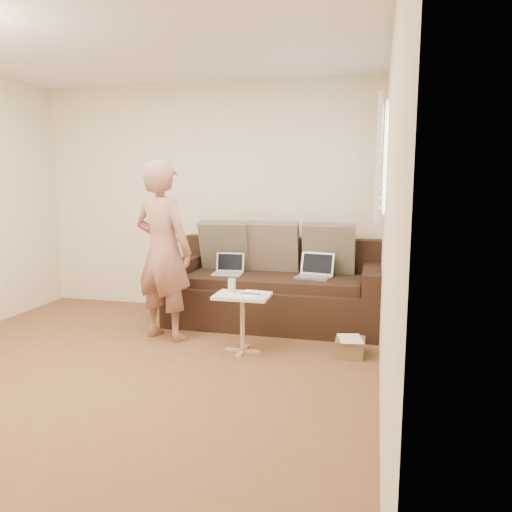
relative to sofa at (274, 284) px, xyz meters
name	(u,v)px	position (x,y,z in m)	size (l,w,h in m)	color
floor	(112,379)	(-0.90, -1.77, -0.42)	(4.50, 4.50, 0.00)	brown
ceiling	(95,21)	(-0.90, -1.77, 2.18)	(4.50, 4.50, 0.00)	white
wall_back	(207,199)	(-0.90, 0.48, 0.87)	(4.00, 4.00, 0.00)	beige
wall_right	(387,215)	(1.10, -1.77, 0.87)	(4.50, 4.50, 0.00)	beige
window_blinds	(381,160)	(1.05, -0.27, 1.28)	(0.12, 0.88, 1.08)	white
sofa	(274,284)	(0.00, 0.00, 0.00)	(2.20, 0.95, 0.85)	black
pillow_left	(225,246)	(-0.60, 0.22, 0.37)	(0.55, 0.14, 0.55)	brown
pillow_mid	(274,247)	(-0.05, 0.24, 0.37)	(0.55, 0.14, 0.55)	brown
pillow_right	(329,249)	(0.55, 0.22, 0.37)	(0.55, 0.14, 0.55)	brown
laptop_silver	(313,278)	(0.42, -0.04, 0.10)	(0.36, 0.26, 0.24)	#B7BABC
laptop_white	(228,274)	(-0.49, -0.06, 0.10)	(0.31, 0.22, 0.22)	white
person	(163,251)	(-0.92, -0.73, 0.43)	(0.62, 0.42, 1.70)	#965652
side_table	(242,323)	(-0.09, -0.94, -0.16)	(0.48, 0.33, 0.53)	silver
drinking_glass	(232,285)	(-0.20, -0.86, 0.16)	(0.07, 0.07, 0.12)	silver
scissors	(251,294)	(-0.01, -0.93, 0.11)	(0.18, 0.10, 0.02)	silver
paper_on_table	(251,294)	(-0.02, -0.92, 0.10)	(0.21, 0.30, 0.00)	white
striped_box	(350,347)	(0.85, -0.81, -0.35)	(0.25, 0.25, 0.16)	#CD411E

